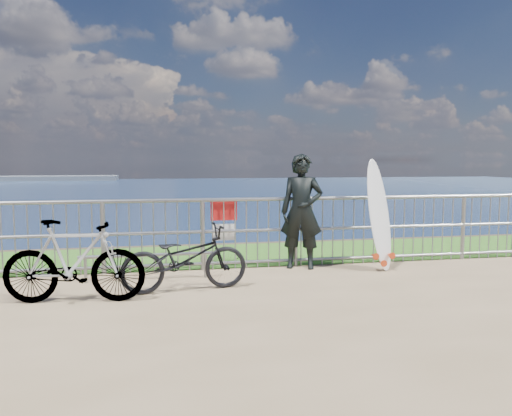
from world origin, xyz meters
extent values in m
plane|color=#2C641B|center=(0.00, 2.70, 0.01)|extent=(120.00, 120.00, 0.00)
cube|color=brown|center=(0.00, 3.90, -2.50)|extent=(120.00, 0.30, 5.00)
plane|color=navy|center=(0.00, 90.00, -5.00)|extent=(260.00, 260.00, 0.00)
cube|color=#565E68|center=(-50.00, 168.00, -4.25)|extent=(70.00, 12.00, 1.50)
cylinder|color=gray|center=(0.00, 1.60, 1.10)|extent=(10.00, 0.06, 0.06)
cylinder|color=gray|center=(0.00, 1.60, 0.61)|extent=(10.00, 0.05, 0.05)
cylinder|color=gray|center=(0.00, 1.60, 0.10)|extent=(10.00, 0.05, 0.05)
cylinder|color=gray|center=(-2.00, 1.60, 0.55)|extent=(0.06, 0.06, 1.10)
cylinder|color=gray|center=(-0.50, 1.60, 0.55)|extent=(0.06, 0.06, 1.10)
cylinder|color=gray|center=(1.00, 1.60, 0.55)|extent=(0.06, 0.06, 1.10)
cylinder|color=gray|center=(2.50, 1.60, 0.55)|extent=(0.06, 0.06, 1.10)
cylinder|color=gray|center=(4.00, 1.60, 0.55)|extent=(0.06, 0.06, 1.10)
cube|color=red|center=(-0.16, 1.66, 0.92)|extent=(0.42, 0.02, 0.30)
cube|color=white|center=(-0.16, 1.66, 0.92)|extent=(0.38, 0.01, 0.08)
cube|color=white|center=(-0.16, 1.66, 0.58)|extent=(0.36, 0.02, 0.26)
imported|color=black|center=(1.05, 1.45, 0.91)|extent=(0.77, 0.63, 1.82)
ellipsoid|color=white|center=(2.22, 1.13, 0.88)|extent=(0.59, 0.56, 1.75)
cone|color=#BF3714|center=(2.08, 1.01, 0.25)|extent=(0.10, 0.19, 0.10)
cone|color=#BF3714|center=(2.35, 1.01, 0.25)|extent=(0.10, 0.19, 0.10)
cone|color=#BF3714|center=(2.22, 1.01, 0.13)|extent=(0.10, 0.19, 0.10)
imported|color=black|center=(-0.84, 0.39, 0.44)|extent=(1.72, 0.81, 0.87)
imported|color=black|center=(-2.18, 0.10, 0.51)|extent=(1.73, 0.67, 1.01)
cylinder|color=gray|center=(-1.35, 1.08, 0.37)|extent=(1.88, 0.05, 0.05)
cylinder|color=gray|center=(-2.19, 1.08, 0.18)|extent=(0.04, 0.04, 0.37)
cylinder|color=gray|center=(-0.51, 1.08, 0.18)|extent=(0.04, 0.04, 0.37)
camera|label=1|loc=(-1.16, -6.11, 1.72)|focal=35.00mm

